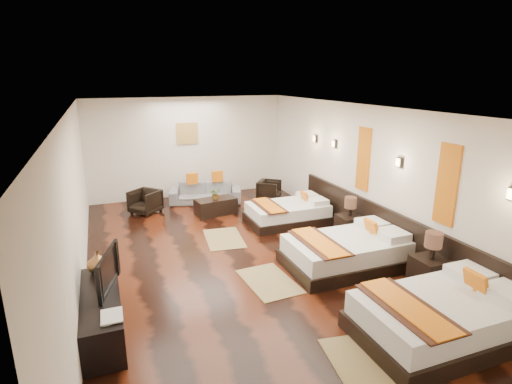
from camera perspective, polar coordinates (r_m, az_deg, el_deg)
name	(u,v)px	position (r m, az deg, el deg)	size (l,w,h in m)	color
floor	(244,262)	(7.73, -1.70, -9.71)	(5.50, 9.50, 0.01)	black
ceiling	(243,110)	(6.99, -1.90, 11.45)	(5.50, 9.50, 0.01)	white
back_wall	(188,148)	(11.73, -9.55, 6.16)	(5.50, 0.01, 2.80)	silver
left_wall	(75,207)	(6.88, -23.96, -1.90)	(0.01, 9.50, 2.80)	silver
right_wall	(372,176)	(8.52, 15.95, 2.11)	(0.01, 9.50, 2.80)	silver
headboard_panel	(392,235)	(8.18, 18.56, -5.67)	(0.08, 6.60, 0.90)	black
bed_near	(443,317)	(6.12, 24.70, -15.56)	(2.25, 1.41, 0.86)	black
bed_mid	(347,251)	(7.63, 12.68, -8.12)	(2.18, 1.37, 0.83)	black
bed_far	(289,212)	(9.64, 4.58, -2.88)	(1.87, 1.18, 0.72)	black
nightstand_a	(430,270)	(7.21, 23.17, -10.01)	(0.50, 0.50, 0.99)	black
nightstand_b	(349,225)	(8.84, 12.91, -4.46)	(0.47, 0.47, 0.93)	black
jute_mat_near	(365,366)	(5.45, 15.02, -22.48)	(0.75, 1.20, 0.01)	olive
jute_mat_mid	(269,281)	(7.04, 1.84, -12.39)	(0.75, 1.20, 0.01)	olive
jute_mat_far	(224,238)	(8.77, -4.51, -6.49)	(0.75, 1.20, 0.01)	olive
tv_console	(102,313)	(6.07, -20.78, -15.61)	(0.50, 1.80, 0.55)	black
tv	(101,271)	(5.96, -20.84, -10.27)	(0.93, 0.12, 0.54)	black
book	(100,319)	(5.40, -20.97, -16.22)	(0.26, 0.34, 0.03)	black
figurine	(98,262)	(6.50, -21.27, -9.10)	(0.32, 0.32, 0.33)	brown
sofa	(205,193)	(11.21, -7.10, -0.07)	(1.90, 0.74, 0.56)	slate
armchair_left	(145,202)	(10.61, -15.25, -1.31)	(0.65, 0.66, 0.60)	black
armchair_right	(269,190)	(11.40, 1.85, 0.29)	(0.58, 0.60, 0.55)	black
coffee_table	(216,206)	(10.26, -5.65, -2.00)	(1.00, 0.50, 0.40)	black
table_plant	(215,194)	(10.12, -5.72, -0.23)	(0.26, 0.22, 0.29)	#2A571D
orange_panel_a	(447,185)	(7.06, 25.17, 0.92)	(0.04, 0.40, 1.30)	#D86014
orange_panel_b	(363,159)	(8.68, 14.82, 4.47)	(0.04, 0.40, 1.30)	#D86014
sconce_near	(512,194)	(6.33, 32.23, -0.24)	(0.07, 0.12, 0.18)	black
sconce_mid	(399,162)	(7.79, 19.43, 3.95)	(0.07, 0.12, 0.18)	black
sconce_far	(334,144)	(9.54, 10.92, 6.63)	(0.07, 0.12, 0.18)	black
sconce_lounge	(315,139)	(10.30, 8.28, 7.42)	(0.07, 0.12, 0.18)	black
gold_artwork	(187,133)	(11.65, -9.62, 8.09)	(0.60, 0.04, 0.60)	#AD873F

